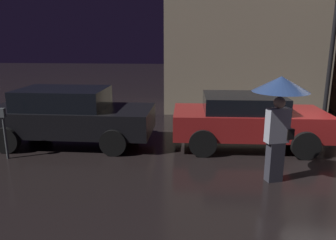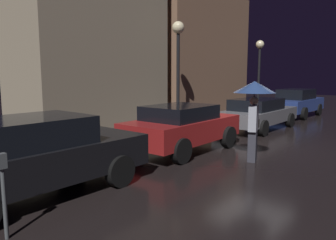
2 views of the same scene
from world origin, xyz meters
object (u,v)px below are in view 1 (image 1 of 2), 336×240
object	(u,v)px
street_lamp_near	(335,20)
parking_meter	(4,128)
parked_car_black	(69,115)
parked_car_red	(247,119)
pedestrian_with_umbrella	(280,99)

from	to	relation	value
street_lamp_near	parking_meter	bearing A→B (deg)	-156.35
parked_car_black	parked_car_red	size ratio (longest dim) A/B	1.12
parking_meter	street_lamp_near	size ratio (longest dim) A/B	0.28
parked_car_red	street_lamp_near	size ratio (longest dim) A/B	0.89
parked_car_black	parking_meter	size ratio (longest dim) A/B	3.57
parked_car_black	pedestrian_with_umbrella	bearing A→B (deg)	-22.07
pedestrian_with_umbrella	street_lamp_near	world-z (taller)	street_lamp_near
parked_car_black	parking_meter	world-z (taller)	parked_car_black
parked_car_black	street_lamp_near	world-z (taller)	street_lamp_near
parking_meter	pedestrian_with_umbrella	bearing A→B (deg)	-7.57
parked_car_black	pedestrian_with_umbrella	size ratio (longest dim) A/B	2.08
parking_meter	street_lamp_near	distance (m)	10.32
parking_meter	street_lamp_near	xyz separation A→B (m)	(9.13, 4.00, 2.68)
parked_car_red	pedestrian_with_umbrella	xyz separation A→B (m)	(0.22, -2.26, 0.97)
parked_car_red	parking_meter	xyz separation A→B (m)	(-6.08, -1.43, 0.02)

